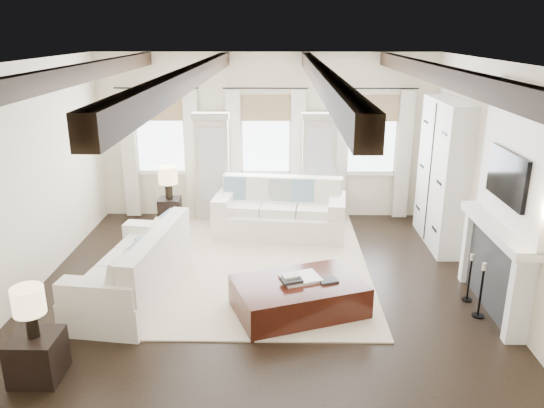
{
  "coord_description": "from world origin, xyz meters",
  "views": [
    {
      "loc": [
        0.29,
        -6.44,
        3.61
      ],
      "look_at": [
        0.16,
        0.97,
        1.15
      ],
      "focal_mm": 35.0,
      "sensor_mm": 36.0,
      "label": 1
    }
  ],
  "objects_px": {
    "sofa_back": "(280,212)",
    "side_table_back": "(170,213)",
    "sofa_left": "(137,271)",
    "side_table_front": "(37,357)",
    "ottoman": "(299,297)"
  },
  "relations": [
    {
      "from": "sofa_back",
      "to": "side_table_back",
      "type": "relative_size",
      "value": 4.17
    },
    {
      "from": "sofa_left",
      "to": "side_table_front",
      "type": "xyz_separation_m",
      "value": [
        -0.61,
        -1.83,
        -0.15
      ]
    },
    {
      "from": "sofa_back",
      "to": "ottoman",
      "type": "bearing_deg",
      "value": -84.99
    },
    {
      "from": "sofa_back",
      "to": "sofa_left",
      "type": "xyz_separation_m",
      "value": [
        -2.0,
        -2.5,
        -0.01
      ]
    },
    {
      "from": "ottoman",
      "to": "side_table_back",
      "type": "relative_size",
      "value": 2.82
    },
    {
      "from": "side_table_front",
      "to": "side_table_back",
      "type": "height_order",
      "value": "side_table_back"
    },
    {
      "from": "ottoman",
      "to": "side_table_back",
      "type": "xyz_separation_m",
      "value": [
        -2.33,
        3.1,
        0.08
      ]
    },
    {
      "from": "sofa_left",
      "to": "side_table_back",
      "type": "xyz_separation_m",
      "value": [
        -0.08,
        2.72,
        -0.11
      ]
    },
    {
      "from": "side_table_back",
      "to": "ottoman",
      "type": "bearing_deg",
      "value": -53.05
    },
    {
      "from": "sofa_left",
      "to": "ottoman",
      "type": "xyz_separation_m",
      "value": [
        2.25,
        -0.38,
        -0.18
      ]
    },
    {
      "from": "side_table_front",
      "to": "sofa_back",
      "type": "bearing_deg",
      "value": 58.96
    },
    {
      "from": "ottoman",
      "to": "side_table_front",
      "type": "height_order",
      "value": "side_table_front"
    },
    {
      "from": "sofa_left",
      "to": "side_table_back",
      "type": "relative_size",
      "value": 4.11
    },
    {
      "from": "sofa_back",
      "to": "ottoman",
      "type": "relative_size",
      "value": 1.48
    },
    {
      "from": "ottoman",
      "to": "side_table_back",
      "type": "bearing_deg",
      "value": 106.63
    }
  ]
}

